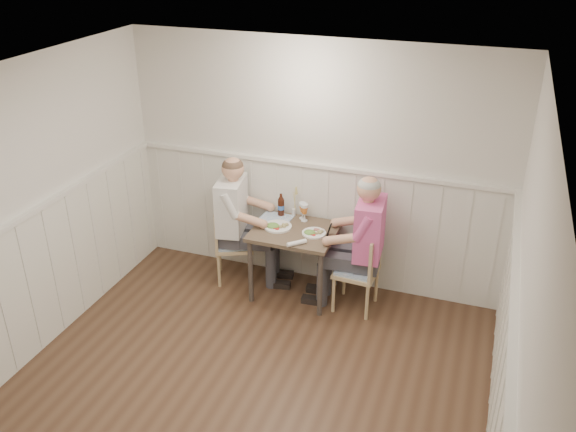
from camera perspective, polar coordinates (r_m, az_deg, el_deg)
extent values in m
plane|color=#462E1E|center=(5.19, -5.48, -17.90)|extent=(4.50, 4.50, 0.00)
cube|color=silver|center=(6.27, 2.58, 4.69)|extent=(4.00, 0.04, 2.60)
cube|color=silver|center=(4.06, 20.71, -10.32)|extent=(0.04, 4.50, 2.60)
cube|color=white|center=(3.86, -7.13, 10.81)|extent=(4.00, 4.50, 0.02)
cube|color=silver|center=(6.52, 2.43, -0.67)|extent=(3.98, 0.03, 1.30)
cube|color=silver|center=(5.77, -24.15, -7.15)|extent=(0.03, 4.48, 1.30)
cube|color=silver|center=(4.46, 19.14, -17.04)|extent=(0.03, 4.48, 1.30)
cube|color=silver|center=(6.23, 2.50, 4.76)|extent=(3.98, 0.06, 0.04)
cube|color=silver|center=(5.44, -25.32, -1.26)|extent=(0.06, 4.48, 0.04)
cube|color=silver|center=(4.05, 20.33, -10.04)|extent=(0.06, 4.48, 0.04)
cube|color=#4F4233|center=(6.17, 0.62, -1.47)|extent=(0.84, 0.70, 0.04)
cylinder|color=#3F3833|center=(6.23, -3.53, -5.20)|extent=(0.05, 0.05, 0.71)
cylinder|color=#3F3833|center=(6.71, -1.55, -2.68)|extent=(0.05, 0.05, 0.71)
cylinder|color=#3F3833|center=(6.02, 3.02, -6.44)|extent=(0.05, 0.05, 0.71)
cylinder|color=#3F3833|center=(6.51, 4.55, -3.73)|extent=(0.05, 0.05, 0.71)
cube|color=tan|center=(6.14, 6.40, -5.19)|extent=(0.43, 0.43, 0.04)
cube|color=#4A76A9|center=(6.12, 6.42, -4.93)|extent=(0.38, 0.38, 0.03)
cube|color=tan|center=(5.99, 8.19, -3.64)|extent=(0.05, 0.41, 0.42)
cylinder|color=tan|center=(6.08, 7.39, -8.04)|extent=(0.03, 0.03, 0.39)
cylinder|color=tan|center=(6.16, 4.27, -7.38)|extent=(0.03, 0.03, 0.39)
cylinder|color=tan|center=(6.36, 8.26, -6.40)|extent=(0.03, 0.03, 0.39)
cylinder|color=tan|center=(6.44, 5.27, -5.79)|extent=(0.03, 0.03, 0.39)
cube|color=tan|center=(6.61, -5.05, -2.70)|extent=(0.53, 0.53, 0.04)
cube|color=#4A76A9|center=(6.60, -5.06, -2.45)|extent=(0.48, 0.48, 0.03)
cube|color=tan|center=(6.51, -6.72, -0.99)|extent=(0.19, 0.38, 0.42)
cylinder|color=tan|center=(6.87, -6.41, -3.62)|extent=(0.03, 0.03, 0.39)
cylinder|color=tan|center=(6.87, -3.55, -3.52)|extent=(0.03, 0.03, 0.39)
cylinder|color=tan|center=(6.58, -6.47, -5.11)|extent=(0.03, 0.03, 0.39)
cylinder|color=tan|center=(6.57, -3.47, -5.01)|extent=(0.03, 0.03, 0.39)
cube|color=#3F3F47|center=(6.27, 7.11, -6.43)|extent=(0.49, 0.46, 0.47)
cube|color=#3F3F47|center=(6.14, 5.32, -3.82)|extent=(0.47, 0.41, 0.14)
cube|color=#CC6090|center=(5.94, 7.46, -1.13)|extent=(0.29, 0.48, 0.58)
sphere|color=tan|center=(5.77, 7.70, 2.54)|extent=(0.23, 0.23, 0.23)
sphere|color=#A5A5A0|center=(5.75, 7.72, 2.83)|extent=(0.22, 0.22, 0.22)
cube|color=black|center=(5.99, 3.88, -0.65)|extent=(0.02, 0.07, 0.14)
cube|color=#3F3F47|center=(6.69, -4.91, -4.06)|extent=(0.53, 0.50, 0.47)
cube|color=#3F3F47|center=(6.50, -3.21, -1.94)|extent=(0.50, 0.45, 0.14)
cube|color=silver|center=(6.38, -5.13, 0.99)|extent=(0.33, 0.50, 0.58)
sphere|color=tan|center=(6.22, -5.28, 4.44)|extent=(0.23, 0.23, 0.23)
sphere|color=#4C3828|center=(6.20, -5.29, 4.71)|extent=(0.22, 0.22, 0.22)
cylinder|color=white|center=(6.09, 2.45, -1.60)|extent=(0.24, 0.24, 0.02)
ellipsoid|color=#3F722D|center=(6.06, 2.05, -1.41)|extent=(0.12, 0.10, 0.04)
sphere|color=tan|center=(6.07, 2.96, -1.44)|extent=(0.03, 0.03, 0.03)
cube|color=#8C5046|center=(6.12, 2.76, -1.29)|extent=(0.07, 0.04, 0.01)
cylinder|color=white|center=(6.11, 3.21, -1.30)|extent=(0.05, 0.05, 0.03)
cylinder|color=white|center=(6.21, -0.96, -0.99)|extent=(0.29, 0.29, 0.02)
ellipsoid|color=#3F722D|center=(6.18, -1.43, -0.76)|extent=(0.14, 0.12, 0.05)
sphere|color=tan|center=(6.18, -0.37, -0.80)|extent=(0.04, 0.04, 0.04)
cylinder|color=silver|center=(6.39, 1.36, -0.20)|extent=(0.06, 0.06, 0.01)
cylinder|color=silver|center=(6.37, 1.36, 0.13)|extent=(0.01, 0.01, 0.08)
cone|color=orange|center=(6.34, 1.37, 0.71)|extent=(0.07, 0.07, 0.07)
cylinder|color=silver|center=(6.32, 1.37, 1.12)|extent=(0.07, 0.07, 0.03)
cylinder|color=silver|center=(6.34, 1.53, -0.42)|extent=(0.07, 0.07, 0.01)
cylinder|color=silver|center=(6.32, 1.54, -0.07)|extent=(0.01, 0.01, 0.09)
cone|color=orange|center=(6.29, 1.55, 0.54)|extent=(0.08, 0.08, 0.07)
cylinder|color=silver|center=(6.27, 1.55, 0.98)|extent=(0.08, 0.08, 0.03)
cylinder|color=black|center=(6.42, -0.65, 0.78)|extent=(0.07, 0.07, 0.18)
cone|color=black|center=(6.37, -0.66, 1.69)|extent=(0.07, 0.07, 0.04)
cylinder|color=black|center=(6.36, -0.66, 1.95)|extent=(0.03, 0.03, 0.03)
cylinder|color=#3563B1|center=(6.42, -0.65, 0.83)|extent=(0.07, 0.07, 0.05)
cylinder|color=white|center=(5.88, 0.82, -2.54)|extent=(0.17, 0.17, 0.04)
cylinder|color=silver|center=(6.44, 0.54, 0.36)|extent=(0.04, 0.04, 0.07)
cylinder|color=#D7CB73|center=(6.39, 0.55, 1.40)|extent=(0.02, 0.02, 0.24)
cone|color=#D7CB73|center=(6.32, 0.56, 2.61)|extent=(0.03, 0.03, 0.08)
cube|color=#4A76A9|center=(6.39, -1.14, -0.19)|extent=(0.34, 0.28, 0.01)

